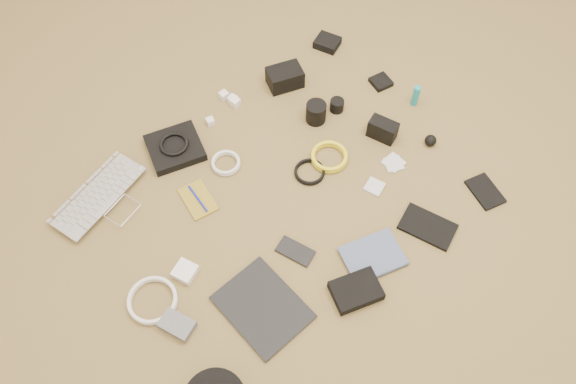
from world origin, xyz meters
TOP-DOWN VIEW (x-y plane):
  - laptop at (-0.48, 0.36)m, footprint 0.42×0.35m
  - headphone_pouch at (-0.18, 0.42)m, footprint 0.23×0.23m
  - headphones at (-0.18, 0.42)m, footprint 0.11×0.11m
  - charger_a at (-0.00, 0.45)m, footprint 0.03×0.03m
  - charger_b at (0.13, 0.48)m, footprint 0.04×0.04m
  - charger_c at (0.12, 0.52)m, footprint 0.03×0.03m
  - charger_d at (0.13, 0.46)m, footprint 0.04×0.04m
  - dslr_camera at (0.35, 0.43)m, footprint 0.16×0.13m
  - lens_pouch at (0.63, 0.48)m, footprint 0.12×0.12m
  - notebook_olive at (-0.23, 0.19)m, footprint 0.11×0.16m
  - pen_blue at (-0.23, 0.19)m, footprint 0.02×0.13m
  - cable_white_a at (-0.07, 0.25)m, footprint 0.12×0.12m
  - lens_a at (0.33, 0.21)m, footprint 0.09×0.09m
  - lens_b at (0.43, 0.19)m, footprint 0.06×0.06m
  - card_reader at (0.66, 0.18)m, footprint 0.09×0.09m
  - power_brick at (-0.42, -0.02)m, footprint 0.09×0.09m
  - cable_white_b at (-0.56, -0.04)m, footprint 0.16×0.16m
  - cable_black at (0.15, 0.03)m, footprint 0.11×0.11m
  - cable_yellow at (0.25, 0.03)m, footprint 0.16×0.16m
  - flash at (0.47, -0.01)m, footprint 0.09×0.12m
  - lens_cleaner at (0.68, 0.02)m, footprint 0.04×0.04m
  - battery_charger at (-0.54, -0.15)m, footprint 0.10×0.12m
  - tablet at (-0.30, -0.27)m, footprint 0.23×0.29m
  - phone at (-0.09, -0.19)m, footprint 0.11×0.14m
  - filter_case_left at (0.29, -0.16)m, footprint 0.08×0.08m
  - filter_case_mid at (0.42, -0.13)m, footprint 0.07×0.07m
  - filter_case_right at (0.42, -0.14)m, footprint 0.08×0.08m
  - air_blower at (0.59, -0.15)m, footprint 0.06×0.06m
  - drive_case at (-0.03, -0.42)m, footprint 0.18×0.15m
  - paperback at (0.08, -0.43)m, footprint 0.23×0.19m
  - notebook_black_a at (0.32, -0.40)m, footprint 0.17×0.21m
  - notebook_black_b at (0.59, -0.43)m, footprint 0.12×0.15m

SIDE VIEW (x-z plane):
  - notebook_olive at x=-0.23m, z-range 0.00..0.01m
  - filter_case_left at x=0.29m, z-range 0.00..0.01m
  - filter_case_right at x=0.42m, z-range 0.00..0.01m
  - filter_case_mid at x=0.42m, z-range 0.00..0.01m
  - phone at x=-0.09m, z-range 0.00..0.01m
  - cable_black at x=0.15m, z-range 0.00..0.01m
  - notebook_black_b at x=0.59m, z-range 0.00..0.01m
  - tablet at x=-0.30m, z-range 0.00..0.01m
  - cable_white_a at x=-0.07m, z-range 0.00..0.01m
  - notebook_black_a at x=0.32m, z-range 0.00..0.01m
  - cable_white_b at x=-0.56m, z-range 0.00..0.01m
  - cable_yellow at x=0.25m, z-range 0.00..0.02m
  - card_reader at x=0.66m, z-range 0.00..0.02m
  - paperback at x=0.08m, z-range 0.00..0.02m
  - pen_blue at x=-0.23m, z-range 0.01..0.02m
  - charger_a at x=0.00m, z-range 0.00..0.03m
  - laptop at x=-0.48m, z-range 0.00..0.03m
  - battery_charger at x=-0.54m, z-range 0.00..0.03m
  - power_brick at x=-0.42m, z-range 0.00..0.03m
  - charger_c at x=0.12m, z-range 0.00..0.03m
  - charger_b at x=0.13m, z-range 0.00..0.03m
  - charger_d at x=0.13m, z-range 0.00..0.03m
  - headphone_pouch at x=-0.18m, z-range 0.00..0.03m
  - lens_pouch at x=0.63m, z-range 0.00..0.03m
  - drive_case at x=-0.03m, z-range 0.00..0.04m
  - air_blower at x=0.59m, z-range 0.00..0.04m
  - lens_b at x=0.43m, z-range 0.00..0.05m
  - dslr_camera at x=0.35m, z-range 0.00..0.08m
  - flash at x=0.47m, z-range 0.00..0.08m
  - headphones at x=-0.18m, z-range 0.03..0.05m
  - lens_a at x=0.33m, z-range 0.00..0.08m
  - lens_cleaner at x=0.68m, z-range 0.00..0.09m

